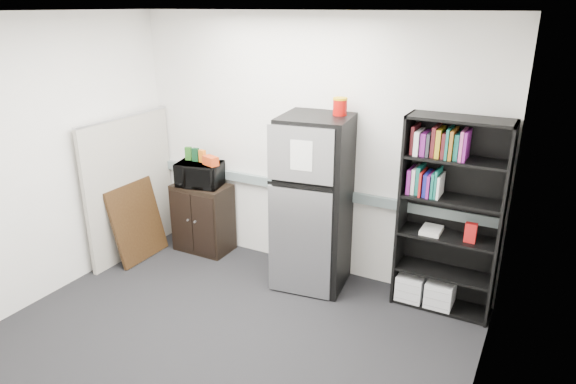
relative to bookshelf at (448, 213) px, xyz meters
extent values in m
plane|color=black|center=(-1.51, -1.57, -0.97)|extent=(4.00, 4.00, 0.00)
cube|color=white|center=(-1.51, 0.18, 0.38)|extent=(4.00, 0.02, 2.70)
cube|color=white|center=(0.49, -1.57, 0.38)|extent=(0.02, 3.50, 2.70)
cube|color=white|center=(-3.51, -1.57, 0.38)|extent=(0.02, 3.50, 2.70)
cube|color=white|center=(-1.51, -1.57, 1.73)|extent=(4.00, 3.50, 0.02)
cube|color=gray|center=(-1.51, 0.15, -0.07)|extent=(3.92, 0.05, 0.10)
cube|color=white|center=(-1.86, 0.18, 0.58)|extent=(0.14, 0.00, 0.10)
cube|color=black|center=(-0.41, -0.01, -0.05)|extent=(0.02, 0.34, 1.85)
cube|color=black|center=(0.46, -0.01, -0.05)|extent=(0.02, 0.34, 1.85)
cube|color=black|center=(0.02, 0.16, -0.05)|extent=(0.90, 0.02, 1.85)
cube|color=black|center=(0.02, -0.01, 0.87)|extent=(0.90, 0.34, 0.02)
cube|color=black|center=(0.02, -0.01, -0.95)|extent=(0.85, 0.32, 0.03)
cube|color=black|center=(0.02, -0.01, -0.60)|extent=(0.85, 0.32, 0.03)
cube|color=black|center=(0.02, -0.01, -0.23)|extent=(0.85, 0.32, 0.02)
cube|color=black|center=(0.02, -0.01, 0.14)|extent=(0.85, 0.32, 0.02)
cube|color=black|center=(0.02, -0.01, 0.51)|extent=(0.85, 0.32, 0.02)
cube|color=silver|center=(-0.26, -0.02, -0.81)|extent=(0.25, 0.30, 0.25)
cube|color=silver|center=(0.02, -0.02, -0.81)|extent=(0.25, 0.30, 0.25)
cube|color=#ABA498|center=(-3.41, -0.49, -0.17)|extent=(0.05, 1.30, 1.60)
cube|color=#B2B2B7|center=(-3.41, -0.49, 0.64)|extent=(0.06, 1.30, 0.02)
cube|color=black|center=(-2.74, -0.06, -0.57)|extent=(0.64, 0.40, 0.81)
cube|color=black|center=(-2.89, -0.27, -0.57)|extent=(0.30, 0.01, 0.71)
cube|color=black|center=(-2.58, -0.27, -0.57)|extent=(0.30, 0.01, 0.71)
cylinder|color=#B2B2B7|center=(-2.79, -0.28, -0.53)|extent=(0.02, 0.02, 0.02)
cylinder|color=#B2B2B7|center=(-2.69, -0.28, -0.53)|extent=(0.02, 0.02, 0.02)
imported|color=black|center=(-2.74, -0.08, -0.03)|extent=(0.56, 0.44, 0.27)
cube|color=#215719|center=(-2.90, -0.05, 0.18)|extent=(0.08, 0.07, 0.15)
cube|color=#0C3419|center=(-2.80, -0.05, 0.18)|extent=(0.08, 0.06, 0.15)
cube|color=orange|center=(-2.71, -0.05, 0.18)|extent=(0.08, 0.06, 0.14)
cube|color=red|center=(-2.56, -0.10, 0.16)|extent=(0.20, 0.15, 0.10)
cube|color=black|center=(-1.27, -0.14, -0.10)|extent=(0.75, 0.75, 1.75)
cube|color=#B0B1B5|center=(-1.27, -0.48, 0.49)|extent=(0.63, 0.11, 0.52)
cube|color=#B0B1B5|center=(-1.27, -0.48, -0.40)|extent=(0.63, 0.11, 1.12)
cube|color=black|center=(-1.27, -0.49, 0.20)|extent=(0.63, 0.09, 0.03)
cube|color=white|center=(-1.25, -0.49, 0.49)|extent=(0.21, 0.03, 0.28)
cube|color=black|center=(-1.27, -0.14, 0.78)|extent=(0.75, 0.75, 0.02)
cylinder|color=#AE0C08|center=(-1.08, -0.02, 0.88)|extent=(0.13, 0.13, 0.16)
cylinder|color=gold|center=(-1.08, -0.02, 0.97)|extent=(0.14, 0.14, 0.02)
cube|color=black|center=(-3.28, -0.57, -0.53)|extent=(0.24, 0.69, 0.87)
cube|color=silver|center=(-3.26, -0.57, -0.53)|extent=(0.17, 0.59, 0.73)
camera|label=1|loc=(0.74, -4.48, 1.78)|focal=32.00mm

